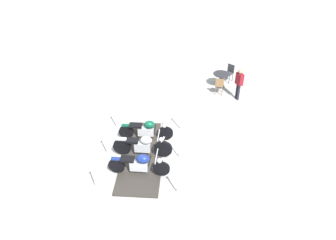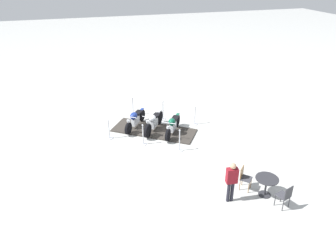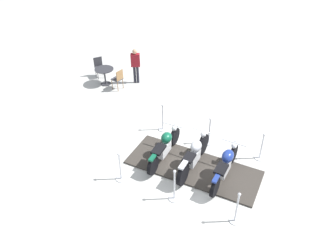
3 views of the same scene
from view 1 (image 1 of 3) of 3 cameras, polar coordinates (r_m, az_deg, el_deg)
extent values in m
plane|color=silver|center=(12.80, -4.43, -6.31)|extent=(80.00, 80.00, 0.00)
cube|color=#38332D|center=(12.78, -4.44, -6.21)|extent=(4.39, 3.75, 0.06)
cylinder|color=black|center=(11.71, -1.17, -8.60)|extent=(0.46, 0.56, 0.61)
cylinder|color=black|center=(11.96, -9.08, -7.97)|extent=(0.46, 0.56, 0.61)
cube|color=silver|center=(11.76, -5.19, -8.08)|extent=(0.55, 0.64, 0.40)
ellipsoid|color=navy|center=(11.50, -4.48, -6.88)|extent=(0.58, 0.61, 0.35)
cube|color=black|center=(11.63, -7.22, -6.86)|extent=(0.55, 0.58, 0.08)
cube|color=navy|center=(11.74, -9.23, -6.78)|extent=(0.31, 0.35, 0.06)
cylinder|color=silver|center=(11.53, -1.61, -7.64)|extent=(0.24, 0.29, 0.52)
cylinder|color=silver|center=(11.33, -2.06, -6.43)|extent=(0.65, 0.50, 0.04)
sphere|color=silver|center=(11.45, -1.54, -7.20)|extent=(0.18, 0.18, 0.18)
cylinder|color=black|center=(12.44, -0.86, -5.13)|extent=(0.52, 0.64, 0.70)
cylinder|color=black|center=(12.67, -8.11, -4.68)|extent=(0.52, 0.64, 0.70)
cube|color=silver|center=(12.50, -4.53, -4.77)|extent=(0.55, 0.63, 0.40)
ellipsoid|color=#B7BAC1|center=(12.26, -3.89, -3.60)|extent=(0.54, 0.56, 0.33)
cube|color=black|center=(12.38, -6.29, -3.64)|extent=(0.51, 0.54, 0.08)
cube|color=#B7BAC1|center=(12.43, -8.26, -3.33)|extent=(0.35, 0.40, 0.06)
cylinder|color=silver|center=(12.25, -1.27, -4.05)|extent=(0.24, 0.30, 0.60)
cylinder|color=silver|center=(12.04, -1.69, -2.71)|extent=(0.57, 0.44, 0.04)
sphere|color=silver|center=(12.15, -1.21, -3.48)|extent=(0.18, 0.18, 0.18)
cylinder|color=black|center=(13.28, -0.41, -2.32)|extent=(0.44, 0.57, 0.61)
cylinder|color=black|center=(13.46, -7.40, -2.08)|extent=(0.44, 0.57, 0.61)
cube|color=silver|center=(13.31, -3.94, -2.00)|extent=(0.54, 0.65, 0.39)
ellipsoid|color=#0F5138|center=(13.09, -3.29, -0.84)|extent=(0.53, 0.55, 0.34)
cube|color=black|center=(13.19, -5.77, -0.94)|extent=(0.55, 0.61, 0.08)
cube|color=#0F5138|center=(13.26, -7.51, -0.93)|extent=(0.30, 0.35, 0.06)
cylinder|color=silver|center=(13.13, -0.76, -1.42)|extent=(0.23, 0.29, 0.52)
cylinder|color=silver|center=(12.94, -1.13, -0.28)|extent=(0.61, 0.43, 0.04)
sphere|color=silver|center=(13.06, -0.68, -1.00)|extent=(0.18, 0.18, 0.18)
cylinder|color=silver|center=(13.05, -10.66, -5.90)|extent=(0.34, 0.34, 0.03)
cylinder|color=silver|center=(12.71, -10.92, -4.14)|extent=(0.05, 0.05, 1.02)
sphere|color=silver|center=(12.38, -11.20, -2.19)|extent=(0.09, 0.09, 0.09)
cylinder|color=silver|center=(12.69, 1.98, -6.57)|extent=(0.34, 0.34, 0.03)
cylinder|color=silver|center=(12.36, 2.02, -4.87)|extent=(0.05, 0.05, 0.97)
sphere|color=silver|center=(12.03, 2.07, -2.98)|extent=(0.09, 0.09, 0.09)
cylinder|color=silver|center=(11.81, -12.60, -11.68)|extent=(0.29, 0.29, 0.03)
cylinder|color=silver|center=(11.45, -12.93, -9.95)|extent=(0.05, 0.05, 0.99)
sphere|color=silver|center=(11.09, -13.29, -8.02)|extent=(0.09, 0.09, 0.09)
cylinder|color=silver|center=(14.08, 2.26, -1.64)|extent=(0.33, 0.33, 0.03)
cylinder|color=silver|center=(13.78, 2.31, 0.07)|extent=(0.05, 0.05, 1.00)
sphere|color=silver|center=(13.47, 2.37, 1.93)|extent=(0.09, 0.09, 0.09)
cylinder|color=silver|center=(11.41, 1.61, -12.66)|extent=(0.35, 0.35, 0.03)
cylinder|color=silver|center=(11.06, 1.65, -11.03)|extent=(0.05, 0.05, 0.92)
sphere|color=silver|center=(10.71, 1.70, -9.21)|extent=(0.09, 0.09, 0.09)
cylinder|color=silver|center=(14.41, -9.11, -1.16)|extent=(0.35, 0.35, 0.03)
cylinder|color=silver|center=(14.13, -9.29, 0.41)|extent=(0.05, 0.05, 0.94)
sphere|color=silver|center=(13.85, -9.49, 2.12)|extent=(0.09, 0.09, 0.09)
cylinder|color=#2D2D33|center=(17.46, 9.20, 5.91)|extent=(0.47, 0.47, 0.02)
cylinder|color=#2D2D33|center=(17.29, 9.32, 6.97)|extent=(0.07, 0.07, 0.71)
cylinder|color=#2D2D33|center=(17.12, 9.43, 8.05)|extent=(0.85, 0.85, 0.03)
cylinder|color=olive|center=(16.86, 8.50, 5.70)|extent=(0.03, 0.03, 0.47)
cylinder|color=olive|center=(16.84, 9.66, 5.55)|extent=(0.03, 0.03, 0.47)
cylinder|color=olive|center=(16.56, 8.38, 5.13)|extent=(0.03, 0.03, 0.47)
cylinder|color=olive|center=(16.55, 9.55, 4.98)|extent=(0.03, 0.03, 0.47)
cube|color=#3F3F47|center=(16.58, 9.10, 6.10)|extent=(0.57, 0.57, 0.04)
cube|color=olive|center=(16.30, 9.12, 6.51)|extent=(0.30, 0.31, 0.43)
cylinder|color=#2D2D33|center=(17.73, 10.76, 7.02)|extent=(0.03, 0.03, 0.46)
cylinder|color=#2D2D33|center=(17.88, 9.84, 7.38)|extent=(0.03, 0.03, 0.46)
cylinder|color=#2D2D33|center=(17.99, 11.34, 7.40)|extent=(0.03, 0.03, 0.46)
cylinder|color=#2D2D33|center=(18.14, 10.43, 7.75)|extent=(0.03, 0.03, 0.46)
cube|color=#3F3F47|center=(17.82, 10.68, 8.10)|extent=(0.50, 0.50, 0.04)
cube|color=#2D2D33|center=(17.86, 11.08, 8.99)|extent=(0.39, 0.15, 0.44)
cylinder|color=#23232D|center=(16.28, 12.37, 4.80)|extent=(0.12, 0.12, 0.83)
cylinder|color=#23232D|center=(16.37, 12.09, 5.04)|extent=(0.12, 0.12, 0.83)
cube|color=maroon|center=(15.99, 12.55, 7.10)|extent=(0.42, 0.27, 0.59)
sphere|color=tan|center=(15.80, 12.73, 8.39)|extent=(0.22, 0.22, 0.22)
camera|label=2|loc=(18.83, 47.36, 23.36)|focal=33.67mm
camera|label=3|loc=(11.27, -52.38, 17.22)|focal=35.41mm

